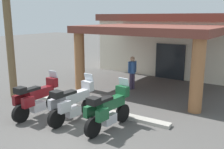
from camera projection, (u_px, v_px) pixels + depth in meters
name	position (u px, v px, depth m)	size (l,w,h in m)	color
ground_plane	(80.00, 129.00, 8.53)	(80.00, 80.00, 0.00)	#514F4C
motel_building	(187.00, 42.00, 17.47)	(11.25, 11.95, 3.86)	silver
motorcycle_maroon	(37.00, 98.00, 9.56)	(0.72, 2.21, 1.61)	black
motorcycle_silver	(72.00, 103.00, 9.08)	(0.75, 2.21, 1.61)	black
motorcycle_green	(108.00, 109.00, 8.40)	(0.76, 2.21, 1.61)	black
pedestrian	(132.00, 70.00, 13.11)	(0.32, 0.50, 1.71)	#3F334C
palm_tree_roadside	(6.00, 4.00, 11.17)	(2.09, 2.13, 5.89)	brown
curb_strip	(94.00, 109.00, 10.29)	(6.36, 0.36, 0.12)	#ADA89E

